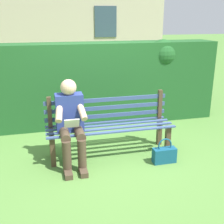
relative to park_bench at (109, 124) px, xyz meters
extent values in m
plane|color=#517F38|center=(0.00, 0.07, -0.46)|extent=(60.00, 60.00, 0.00)
cube|color=#4C3828|center=(-0.86, 0.24, -0.24)|extent=(0.07, 0.07, 0.44)
cube|color=#4C3828|center=(0.86, 0.24, -0.24)|extent=(0.07, 0.07, 0.44)
cube|color=#4C3828|center=(-0.86, -0.09, -0.24)|extent=(0.07, 0.07, 0.44)
cube|color=#4C3828|center=(0.86, -0.09, -0.24)|extent=(0.07, 0.07, 0.44)
cube|color=#384C7A|center=(0.00, -0.14, -0.01)|extent=(1.87, 0.06, 0.02)
cube|color=#384C7A|center=(0.00, 0.00, -0.01)|extent=(1.87, 0.06, 0.02)
cube|color=#384C7A|center=(0.00, 0.14, -0.01)|extent=(1.87, 0.06, 0.02)
cube|color=#384C7A|center=(0.00, 0.29, -0.01)|extent=(1.87, 0.06, 0.02)
cube|color=#4C3828|center=(-0.86, -0.13, 0.22)|extent=(0.06, 0.06, 0.45)
cube|color=#4C3828|center=(0.86, -0.13, 0.22)|extent=(0.06, 0.06, 0.45)
cube|color=#384C7A|center=(0.00, -0.13, 0.09)|extent=(1.87, 0.02, 0.06)
cube|color=#384C7A|center=(0.00, -0.13, 0.22)|extent=(1.87, 0.02, 0.06)
cube|color=#384C7A|center=(0.00, -0.13, 0.35)|extent=(1.87, 0.02, 0.06)
cube|color=navy|center=(0.59, 0.05, 0.26)|extent=(0.38, 0.22, 0.52)
sphere|color=#D8AD8C|center=(0.59, 0.07, 0.62)|extent=(0.22, 0.22, 0.22)
cylinder|color=#473828|center=(0.49, 0.26, 0.02)|extent=(0.13, 0.42, 0.13)
cylinder|color=#473828|center=(0.69, 0.26, 0.02)|extent=(0.13, 0.42, 0.13)
cylinder|color=#473828|center=(0.49, 0.47, -0.23)|extent=(0.12, 0.12, 0.46)
cylinder|color=#473828|center=(0.69, 0.47, -0.23)|extent=(0.12, 0.12, 0.46)
cube|color=#473828|center=(0.49, 0.55, -0.43)|extent=(0.10, 0.24, 0.07)
cube|color=#473828|center=(0.69, 0.55, -0.43)|extent=(0.10, 0.24, 0.07)
cylinder|color=#D8AD8C|center=(0.44, 0.19, 0.32)|extent=(0.14, 0.32, 0.26)
cylinder|color=#D8AD8C|center=(0.74, 0.19, 0.32)|extent=(0.14, 0.32, 0.26)
cube|color=white|center=(0.59, 0.31, 0.18)|extent=(0.20, 0.07, 0.13)
cube|color=#1E5123|center=(0.19, -1.40, 0.31)|extent=(5.24, 0.62, 1.55)
sphere|color=#1E5123|center=(-1.38, -1.30, 0.85)|extent=(0.55, 0.55, 0.55)
sphere|color=#1E5123|center=(1.50, -1.46, 0.78)|extent=(0.49, 0.49, 0.49)
cube|color=#334756|center=(-1.76, -7.87, 1.37)|extent=(0.90, 0.04, 1.20)
cube|color=navy|center=(-0.69, 0.51, -0.35)|extent=(0.33, 0.13, 0.22)
torus|color=navy|center=(-0.69, 0.51, -0.19)|extent=(0.21, 0.02, 0.21)
camera|label=1|loc=(0.94, 3.91, 1.51)|focal=45.96mm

